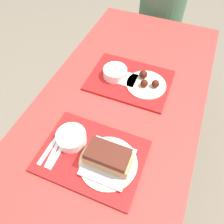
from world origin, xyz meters
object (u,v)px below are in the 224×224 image
object	(u,v)px
tray_far	(130,80)
bowl_coleslaw_near	(71,137)
wings_plate_far	(146,83)
tray_near	(93,156)
person_seated_across	(162,8)
brisket_sandwich_plate	(108,159)
bowl_coleslaw_far	(115,72)

from	to	relation	value
tray_far	bowl_coleslaw_near	xyz separation A→B (m)	(-0.10, -0.43, 0.03)
bowl_coleslaw_near	wings_plate_far	xyz separation A→B (m)	(0.19, 0.43, -0.01)
tray_near	person_seated_across	world-z (taller)	person_seated_across
brisket_sandwich_plate	person_seated_across	xyz separation A→B (m)	(-0.12, 1.34, -0.09)
bowl_coleslaw_near	person_seated_across	distance (m)	1.31
tray_far	person_seated_across	xyz separation A→B (m)	(-0.04, 0.88, -0.05)
tray_far	bowl_coleslaw_far	bearing A→B (deg)	-176.93
tray_near	bowl_coleslaw_near	world-z (taller)	bowl_coleslaw_near
brisket_sandwich_plate	bowl_coleslaw_near	bearing A→B (deg)	168.46
tray_far	bowl_coleslaw_far	distance (m)	0.09
brisket_sandwich_plate	wings_plate_far	world-z (taller)	brisket_sandwich_plate
tray_near	bowl_coleslaw_near	bearing A→B (deg)	164.90
bowl_coleslaw_far	wings_plate_far	world-z (taller)	wings_plate_far
tray_far	person_seated_across	world-z (taller)	person_seated_across
person_seated_across	bowl_coleslaw_near	bearing A→B (deg)	-92.69
bowl_coleslaw_near	wings_plate_far	distance (m)	0.47
wings_plate_far	bowl_coleslaw_near	bearing A→B (deg)	-114.31
tray_far	bowl_coleslaw_near	size ratio (longest dim) A/B	3.37
bowl_coleslaw_far	person_seated_across	size ratio (longest dim) A/B	0.17
bowl_coleslaw_far	person_seated_across	xyz separation A→B (m)	(0.04, 0.88, -0.08)
tray_near	bowl_coleslaw_far	size ratio (longest dim) A/B	3.37
tray_near	tray_far	size ratio (longest dim) A/B	1.00
wings_plate_far	tray_far	bearing A→B (deg)	177.53
brisket_sandwich_plate	bowl_coleslaw_far	world-z (taller)	brisket_sandwich_plate
tray_near	tray_far	distance (m)	0.46
tray_near	person_seated_across	xyz separation A→B (m)	(-0.04, 1.33, -0.05)
wings_plate_far	person_seated_across	bearing A→B (deg)	98.47
bowl_coleslaw_near	brisket_sandwich_plate	bearing A→B (deg)	-11.54
wings_plate_far	tray_near	bearing A→B (deg)	-100.80
tray_far	wings_plate_far	distance (m)	0.09
brisket_sandwich_plate	tray_far	bearing A→B (deg)	98.79
bowl_coleslaw_near	bowl_coleslaw_far	xyz separation A→B (m)	(0.02, 0.42, 0.00)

